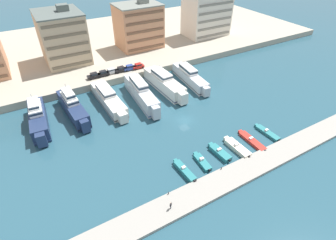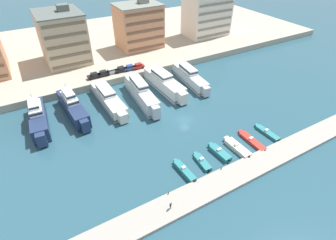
# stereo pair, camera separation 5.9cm
# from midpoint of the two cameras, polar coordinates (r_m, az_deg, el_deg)

# --- Properties ---
(ground_plane) EXTENTS (400.00, 400.00, 0.00)m
(ground_plane) POSITION_cam_midpoint_polar(r_m,az_deg,el_deg) (69.80, 3.62, -0.05)
(ground_plane) COLOR #285160
(quay_promenade) EXTENTS (180.00, 70.00, 2.29)m
(quay_promenade) POSITION_cam_midpoint_polar(r_m,az_deg,el_deg) (120.32, -13.32, 15.98)
(quay_promenade) COLOR #ADA38E
(quay_promenade) RESTS_ON ground
(pier_dock) EXTENTS (120.00, 5.51, 0.68)m
(pier_dock) POSITION_cam_midpoint_polar(r_m,az_deg,el_deg) (57.55, 15.51, -10.93)
(pier_dock) COLOR #9E998E
(pier_dock) RESTS_ON ground
(yacht_navy_far_left) EXTENTS (5.09, 19.00, 8.40)m
(yacht_navy_far_left) POSITION_cam_midpoint_polar(r_m,az_deg,el_deg) (74.09, -26.46, 0.42)
(yacht_navy_far_left) COLOR navy
(yacht_navy_far_left) RESTS_ON ground
(yacht_navy_left) EXTENTS (5.02, 19.90, 8.52)m
(yacht_navy_left) POSITION_cam_midpoint_polar(r_m,az_deg,el_deg) (74.96, -20.06, 2.70)
(yacht_navy_left) COLOR navy
(yacht_navy_left) RESTS_ON ground
(yacht_ivory_mid_left) EXTENTS (4.74, 22.04, 6.51)m
(yacht_ivory_mid_left) POSITION_cam_midpoint_polar(r_m,az_deg,el_deg) (76.90, -12.89, 4.54)
(yacht_ivory_mid_left) COLOR silver
(yacht_ivory_mid_left) RESTS_ON ground
(yacht_silver_center_left) EXTENTS (5.08, 22.53, 7.77)m
(yacht_silver_center_left) POSITION_cam_midpoint_polar(r_m,az_deg,el_deg) (77.03, -5.90, 5.87)
(yacht_silver_center_left) COLOR silver
(yacht_silver_center_left) RESTS_ON ground
(yacht_ivory_center) EXTENTS (5.11, 21.63, 7.34)m
(yacht_ivory_center) POSITION_cam_midpoint_polar(r_m,az_deg,el_deg) (82.15, -0.80, 8.04)
(yacht_ivory_center) COLOR silver
(yacht_ivory_center) RESTS_ON ground
(yacht_silver_center_right) EXTENTS (5.02, 20.98, 6.87)m
(yacht_silver_center_right) POSITION_cam_midpoint_polar(r_m,az_deg,el_deg) (86.71, 4.79, 9.33)
(yacht_silver_center_right) COLOR silver
(yacht_silver_center_right) RESTS_ON ground
(motorboat_teal_far_left) EXTENTS (1.85, 7.28, 1.51)m
(motorboat_teal_far_left) POSITION_cam_midpoint_polar(r_m,az_deg,el_deg) (55.61, 3.56, -10.99)
(motorboat_teal_far_left) COLOR teal
(motorboat_teal_far_left) RESTS_ON ground
(motorboat_teal_left) EXTENTS (2.00, 6.19, 1.36)m
(motorboat_teal_left) POSITION_cam_midpoint_polar(r_m,az_deg,el_deg) (57.99, 7.40, -8.99)
(motorboat_teal_left) COLOR teal
(motorboat_teal_left) RESTS_ON ground
(motorboat_teal_mid_left) EXTENTS (2.27, 6.76, 1.53)m
(motorboat_teal_mid_left) POSITION_cam_midpoint_polar(r_m,az_deg,el_deg) (60.51, 11.14, -6.93)
(motorboat_teal_mid_left) COLOR teal
(motorboat_teal_mid_left) RESTS_ON ground
(motorboat_cream_center_left) EXTENTS (2.39, 8.00, 1.59)m
(motorboat_cream_center_left) POSITION_cam_midpoint_polar(r_m,az_deg,el_deg) (62.65, 14.77, -5.80)
(motorboat_cream_center_left) COLOR beige
(motorboat_cream_center_left) RESTS_ON ground
(motorboat_red_center) EXTENTS (1.93, 8.65, 1.17)m
(motorboat_red_center) POSITION_cam_midpoint_polar(r_m,az_deg,el_deg) (65.71, 17.76, -4.34)
(motorboat_red_center) COLOR red
(motorboat_red_center) RESTS_ON ground
(motorboat_teal_center_right) EXTENTS (1.89, 7.57, 1.18)m
(motorboat_teal_center_right) POSITION_cam_midpoint_polar(r_m,az_deg,el_deg) (69.43, 20.74, -2.58)
(motorboat_teal_center_right) COLOR teal
(motorboat_teal_center_right) RESTS_ON ground
(car_black_far_left) EXTENTS (4.12, 1.97, 1.80)m
(car_black_far_left) POSITION_cam_midpoint_polar(r_m,az_deg,el_deg) (87.91, -15.88, 9.30)
(car_black_far_left) COLOR black
(car_black_far_left) RESTS_ON quay_promenade
(car_black_left) EXTENTS (4.10, 1.93, 1.80)m
(car_black_left) POSITION_cam_midpoint_polar(r_m,az_deg,el_deg) (88.56, -14.01, 9.83)
(car_black_left) COLOR black
(car_black_left) RESTS_ON quay_promenade
(car_silver_mid_left) EXTENTS (4.20, 2.13, 1.80)m
(car_silver_mid_left) POSITION_cam_midpoint_polar(r_m,az_deg,el_deg) (89.48, -12.36, 10.36)
(car_silver_mid_left) COLOR #B7BCC1
(car_silver_mid_left) RESTS_ON quay_promenade
(car_black_center_left) EXTENTS (4.11, 1.93, 1.80)m
(car_black_center_left) POSITION_cam_midpoint_polar(r_m,az_deg,el_deg) (90.16, -10.29, 10.83)
(car_black_center_left) COLOR black
(car_black_center_left) RESTS_ON quay_promenade
(car_blue_center) EXTENTS (4.11, 1.95, 1.80)m
(car_blue_center) POSITION_cam_midpoint_polar(r_m,az_deg,el_deg) (90.89, -8.41, 11.24)
(car_blue_center) COLOR #28428E
(car_blue_center) RESTS_ON quay_promenade
(car_red_center_right) EXTENTS (4.14, 1.99, 1.80)m
(car_red_center_right) POSITION_cam_midpoint_polar(r_m,az_deg,el_deg) (91.67, -6.54, 11.63)
(car_red_center_right) COLOR red
(car_red_center_right) RESTS_ON quay_promenade
(apartment_block_left) EXTENTS (14.60, 17.26, 18.92)m
(apartment_block_left) POSITION_cam_midpoint_polar(r_m,az_deg,el_deg) (101.43, -22.00, 16.39)
(apartment_block_left) COLOR #C6AD89
(apartment_block_left) RESTS_ON quay_promenade
(apartment_block_mid_left) EXTENTS (16.78, 12.99, 18.20)m
(apartment_block_mid_left) POSITION_cam_midpoint_polar(r_m,az_deg,el_deg) (108.62, -6.45, 19.70)
(apartment_block_mid_left) COLOR tan
(apartment_block_mid_left) RESTS_ON quay_promenade
(apartment_block_center_left) EXTENTS (18.92, 12.61, 24.20)m
(apartment_block_center_left) POSITION_cam_midpoint_polar(r_m,az_deg,el_deg) (122.49, 8.47, 22.93)
(apartment_block_center_left) COLOR silver
(apartment_block_center_left) RESTS_ON quay_promenade
(pedestrian_near_edge) EXTENTS (0.54, 0.46, 1.70)m
(pedestrian_near_edge) POSITION_cam_midpoint_polar(r_m,az_deg,el_deg) (48.90, 0.57, -18.01)
(pedestrian_near_edge) COLOR #4C515B
(pedestrian_near_edge) RESTS_ON pier_dock
(bollard_west) EXTENTS (0.20, 0.20, 0.61)m
(bollard_west) POSITION_cam_midpoint_polar(r_m,az_deg,el_deg) (51.33, 0.08, -15.57)
(bollard_west) COLOR #2D2D33
(bollard_west) RESTS_ON pier_dock
(bollard_west_mid) EXTENTS (0.20, 0.20, 0.61)m
(bollard_west_mid) POSITION_cam_midpoint_polar(r_m,az_deg,el_deg) (53.63, 6.14, -12.82)
(bollard_west_mid) COLOR #2D2D33
(bollard_west_mid) RESTS_ON pier_dock
(bollard_east_mid) EXTENTS (0.20, 0.20, 0.61)m
(bollard_east_mid) POSITION_cam_midpoint_polar(r_m,az_deg,el_deg) (56.55, 11.52, -10.20)
(bollard_east_mid) COLOR #2D2D33
(bollard_east_mid) RESTS_ON pier_dock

